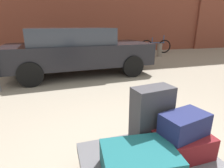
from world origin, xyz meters
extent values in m
cube|color=#4C4C51|center=(0.00, 0.00, 0.29)|extent=(1.23, 0.87, 0.10)
cylinder|color=black|center=(0.42, 0.30, 0.12)|extent=(0.24, 0.06, 0.24)
cylinder|color=black|center=(-0.42, 0.30, 0.12)|extent=(0.24, 0.06, 0.24)
cube|color=maroon|center=(0.32, -0.01, 0.44)|extent=(0.50, 0.37, 0.21)
cube|color=#144C51|center=(-0.17, -0.11, 0.45)|extent=(0.63, 0.49, 0.22)
cube|color=#2D2D33|center=(0.12, 0.24, 0.64)|extent=(0.43, 0.25, 0.60)
cube|color=#191E47|center=(0.32, -0.01, 0.65)|extent=(0.47, 0.34, 0.21)
cube|color=black|center=(-0.03, 4.56, 0.64)|extent=(4.38, 1.99, 0.64)
cube|color=#2D333D|center=(-0.28, 4.55, 1.19)|extent=(2.48, 1.69, 0.46)
cylinder|color=black|center=(1.35, 5.47, 0.32)|extent=(0.65, 0.25, 0.64)
cylinder|color=black|center=(1.42, 3.77, 0.32)|extent=(0.65, 0.25, 0.64)
cylinder|color=black|center=(-1.49, 5.34, 0.32)|extent=(0.65, 0.25, 0.64)
cylinder|color=black|center=(-1.41, 3.65, 0.32)|extent=(0.65, 0.25, 0.64)
torus|color=black|center=(4.03, 7.98, 0.36)|extent=(0.72, 0.18, 0.72)
torus|color=black|center=(5.05, 7.80, 0.36)|extent=(0.72, 0.18, 0.72)
cylinder|color=#194C8C|center=(4.54, 7.89, 0.56)|extent=(0.99, 0.22, 0.04)
cylinder|color=#194C8C|center=(4.34, 7.92, 0.71)|extent=(0.05, 0.05, 0.30)
cylinder|color=#194C8C|center=(4.98, 7.81, 0.76)|extent=(0.05, 0.05, 0.40)
cylinder|color=#72665B|center=(2.81, 6.80, 0.31)|extent=(0.24, 0.24, 0.63)
cylinder|color=#72665B|center=(4.15, 6.80, 0.31)|extent=(0.24, 0.24, 0.63)
camera|label=1|loc=(-0.73, -1.21, 1.51)|focal=29.26mm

